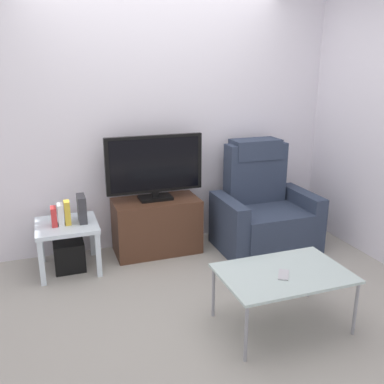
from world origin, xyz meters
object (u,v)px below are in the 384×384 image
Objects in this scene: side_table at (67,231)px; book_leftmost at (54,216)px; book_middle at (61,215)px; book_rightmost at (67,213)px; recliner_armchair at (263,211)px; cell_phone at (284,275)px; subwoofer_box at (69,255)px; game_console at (82,209)px; coffee_table at (284,275)px; television at (155,166)px; tv_stand at (157,226)px.

side_table is 3.15× the size of book_leftmost.
book_rightmost is (0.06, 0.00, 0.01)m from book_middle.
recliner_armchair is 7.20× the size of cell_phone.
book_middle is at bearing -154.63° from subwoofer_box.
game_console is (0.24, 0.03, 0.04)m from book_leftmost.
game_console is (-1.80, 0.11, 0.20)m from recliner_armchair.
recliner_armchair is at bearing -3.60° from game_console.
subwoofer_box is at bearing 128.06° from book_rightmost.
recliner_armchair is 1.44m from coffee_table.
book_middle reaches higher than book_leftmost.
television is at bearing 140.54° from cell_phone.
tv_stand is 1.10m from recliner_armchair.
recliner_armchair is 1.99m from book_middle.
book_middle is at bearing -175.05° from recliner_armchair.
book_rightmost is at bearing -51.94° from subwoofer_box.
coffee_table is (1.23, -1.44, -0.17)m from game_console.
book_rightmost is 1.97m from cell_phone.
book_leftmost is 1.14× the size of cell_phone.
tv_stand is 0.78m from game_console.
cell_phone reaches higher than coffee_table.
side_table is 0.24m from subwoofer_box.
coffee_table is at bearing -46.05° from side_table.
television is 3.51× the size of subwoofer_box.
coffee_table is at bearing -71.56° from tv_stand.
recliner_armchair is 5.00× the size of book_rightmost.
television reaches higher than game_console.
book_rightmost is (0.02, -0.02, 0.42)m from subwoofer_box.
recliner_armchair is 6.30× the size of book_leftmost.
tv_stand reaches higher than coffee_table.
recliner_armchair reaches higher than book_rightmost.
television is (-0.00, 0.02, 0.61)m from tv_stand.
tv_stand is 4.90× the size of book_leftmost.
game_console is at bearing 6.98° from book_leftmost.
cell_phone is (0.48, -1.58, 0.16)m from tv_stand.
cell_phone is at bearing -47.50° from subwoofer_box.
side_table is 2.80× the size of book_middle.
coffee_table is at bearing 89.49° from cell_phone.
tv_stand is 1.01m from book_leftmost.
recliner_armchair reaches higher than tv_stand.
game_console is 0.27× the size of coffee_table.
side_table is at bearing 166.20° from cell_phone.
cell_phone is (-0.03, -0.04, 0.03)m from coffee_table.
television is 1.05× the size of coffee_table.
book_leftmost reaches higher than cell_phone.
recliner_armchair is (1.08, -0.23, -0.51)m from television.
cell_phone is at bearing -124.21° from coffee_table.
television is at bearing 9.83° from book_rightmost.
subwoofer_box is at bearing 11.31° from book_leftmost.
coffee_table is (-0.56, -1.33, 0.03)m from recliner_armchair.
television reaches higher than subwoofer_box.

